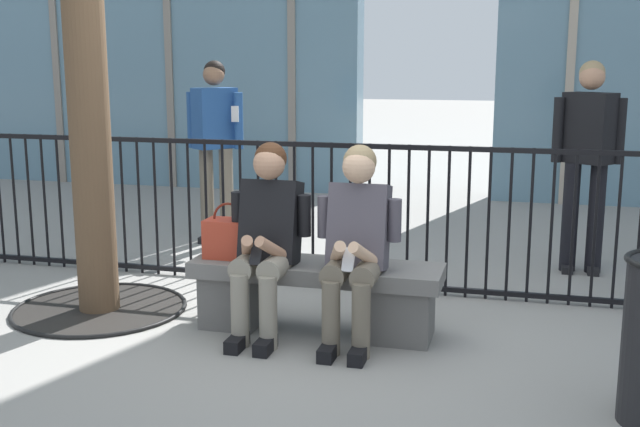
% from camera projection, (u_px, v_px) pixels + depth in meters
% --- Properties ---
extents(ground_plane, '(60.00, 60.00, 0.00)m').
position_uv_depth(ground_plane, '(316.00, 330.00, 5.02)').
color(ground_plane, gray).
extents(stone_bench, '(1.60, 0.44, 0.45)m').
position_uv_depth(stone_bench, '(316.00, 290.00, 4.97)').
color(stone_bench, slate).
rests_on(stone_bench, ground).
extents(seated_person_with_phone, '(0.52, 0.66, 1.21)m').
position_uv_depth(seated_person_with_phone, '(266.00, 234.00, 4.84)').
color(seated_person_with_phone, gray).
rests_on(seated_person_with_phone, ground).
extents(seated_person_companion, '(0.52, 0.66, 1.21)m').
position_uv_depth(seated_person_companion, '(356.00, 239.00, 4.70)').
color(seated_person_companion, '#6B6051').
rests_on(seated_person_companion, ground).
extents(handbag_on_bench, '(0.31, 0.19, 0.36)m').
position_uv_depth(handbag_on_bench, '(229.00, 238.00, 5.04)').
color(handbag_on_bench, '#B23823').
rests_on(handbag_on_bench, stone_bench).
extents(bystander_at_railing, '(0.55, 0.40, 1.71)m').
position_uv_depth(bystander_at_railing, '(587.00, 150.00, 6.24)').
color(bystander_at_railing, black).
rests_on(bystander_at_railing, ground).
extents(bystander_further_back, '(0.55, 0.43, 1.71)m').
position_uv_depth(bystander_further_back, '(215.00, 137.00, 7.29)').
color(bystander_further_back, '#6B6051').
rests_on(bystander_further_back, ground).
extents(plaza_railing, '(9.02, 0.04, 1.11)m').
position_uv_depth(plaza_railing, '(350.00, 216.00, 5.84)').
color(plaza_railing, black).
rests_on(plaza_railing, ground).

